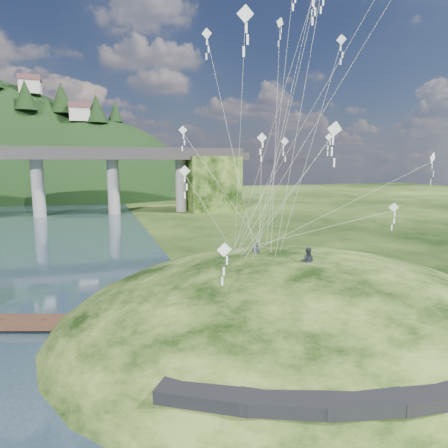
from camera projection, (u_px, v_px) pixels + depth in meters
name	position (u px, v px, depth m)	size (l,w,h in m)	color
ground	(194.00, 350.00, 25.28)	(320.00, 320.00, 0.00)	black
grass_hill	(291.00, 341.00, 29.87)	(36.00, 32.00, 13.00)	black
footpath	(405.00, 378.00, 18.13)	(22.29, 5.84, 0.83)	black
wooden_dock	(87.00, 322.00, 28.49)	(14.40, 6.70, 1.03)	#3A2217
kite_flyers	(294.00, 246.00, 28.17)	(3.28, 4.63, 2.06)	#272C34
kite_swarm	(298.00, 74.00, 27.69)	(16.98, 15.68, 21.92)	white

